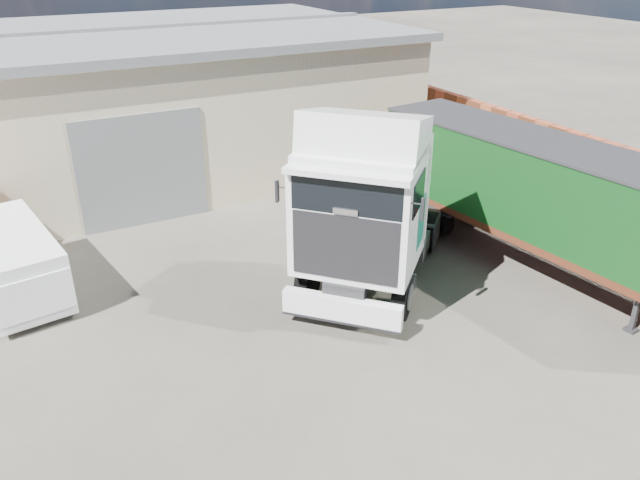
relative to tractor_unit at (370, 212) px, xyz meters
name	(u,v)px	position (x,y,z in m)	size (l,w,h in m)	color
ground	(361,374)	(-2.18, -3.26, -2.10)	(120.00, 120.00, 0.00)	#2B2923
brick_boundary_wall	(547,159)	(9.32, 2.74, -0.85)	(0.35, 26.00, 2.50)	#994826
tractor_unit	(370,212)	(0.00, 0.00, 0.00)	(7.23, 7.08, 5.00)	black
box_trailer	(544,193)	(4.74, -1.31, 0.09)	(3.44, 10.99, 3.59)	#2D2D30
panel_van	(15,266)	(-8.28, 3.62, -1.19)	(2.38, 4.55, 1.77)	black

